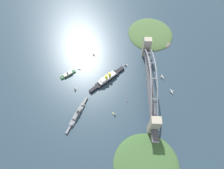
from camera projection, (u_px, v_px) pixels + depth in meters
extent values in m
plane|color=#283D4C|center=(148.00, 87.00, 415.40)|extent=(1400.00, 1400.00, 0.00)
cube|color=#ADA38E|center=(154.00, 125.00, 340.30)|extent=(13.89, 17.54, 51.14)
cube|color=#ADA38E|center=(147.00, 47.00, 447.78)|extent=(13.89, 17.54, 51.14)
cube|color=#47474C|center=(150.00, 81.00, 394.80)|extent=(181.69, 12.66, 2.40)
cube|color=#47474C|center=(155.00, 136.00, 330.64)|extent=(24.00, 12.66, 2.40)
cube|color=#47474C|center=(146.00, 42.00, 458.95)|extent=(24.00, 12.66, 2.40)
cube|color=gray|center=(157.00, 118.00, 342.29)|extent=(20.75, 1.80, 16.37)
cube|color=gray|center=(157.00, 105.00, 342.42)|extent=(20.45, 1.80, 13.50)
cube|color=gray|center=(157.00, 94.00, 345.11)|extent=(20.07, 1.80, 10.62)
cube|color=gray|center=(157.00, 83.00, 350.36)|extent=(19.62, 1.80, 7.70)
cube|color=gray|center=(156.00, 74.00, 358.17)|extent=(19.12, 1.80, 4.72)
cube|color=gray|center=(155.00, 66.00, 368.54)|extent=(19.12, 1.80, 4.72)
cube|color=gray|center=(154.00, 60.00, 381.47)|extent=(19.62, 1.80, 7.70)
cube|color=gray|center=(153.00, 55.00, 396.95)|extent=(20.07, 1.80, 10.62)
cube|color=gray|center=(151.00, 52.00, 414.99)|extent=(20.45, 1.80, 13.50)
cube|color=gray|center=(150.00, 49.00, 435.59)|extent=(20.75, 1.80, 16.37)
cube|color=gray|center=(151.00, 117.00, 342.49)|extent=(20.75, 1.80, 16.37)
cube|color=gray|center=(151.00, 105.00, 342.63)|extent=(20.45, 1.80, 13.50)
cube|color=gray|center=(151.00, 94.00, 345.32)|extent=(20.07, 1.80, 10.62)
cube|color=gray|center=(151.00, 83.00, 350.57)|extent=(19.62, 1.80, 7.70)
cube|color=gray|center=(150.00, 74.00, 358.38)|extent=(19.12, 1.80, 4.72)
cube|color=gray|center=(150.00, 66.00, 368.74)|extent=(19.12, 1.80, 4.72)
cube|color=gray|center=(149.00, 60.00, 381.67)|extent=(19.62, 1.80, 7.70)
cube|color=gray|center=(148.00, 55.00, 397.15)|extent=(20.07, 1.80, 10.62)
cube|color=gray|center=(146.00, 52.00, 415.19)|extent=(20.45, 1.80, 13.50)
cube|color=gray|center=(145.00, 49.00, 435.79)|extent=(20.75, 1.80, 16.37)
cube|color=gray|center=(154.00, 124.00, 342.96)|extent=(1.40, 11.40, 1.40)
cube|color=gray|center=(154.00, 99.00, 343.23)|extent=(1.40, 11.40, 1.40)
cube|color=gray|center=(154.00, 78.00, 353.73)|extent=(1.40, 11.40, 1.40)
cube|color=gray|center=(152.00, 63.00, 374.46)|extent=(1.40, 11.40, 1.40)
cube|color=gray|center=(150.00, 53.00, 405.43)|extent=(1.40, 11.40, 1.40)
cube|color=gray|center=(147.00, 48.00, 446.63)|extent=(1.40, 11.40, 1.40)
cylinder|color=gray|center=(157.00, 113.00, 346.97)|extent=(0.56, 0.56, 12.58)
cylinder|color=gray|center=(150.00, 112.00, 347.18)|extent=(0.56, 0.56, 12.58)
cylinder|color=gray|center=(156.00, 102.00, 352.86)|extent=(0.56, 0.56, 23.30)
cylinder|color=gray|center=(150.00, 102.00, 353.06)|extent=(0.56, 0.56, 23.30)
cylinder|color=gray|center=(156.00, 93.00, 360.03)|extent=(0.56, 0.56, 30.96)
cylinder|color=gray|center=(150.00, 92.00, 360.23)|extent=(0.56, 0.56, 30.96)
cylinder|color=gray|center=(155.00, 84.00, 368.48)|extent=(0.56, 0.56, 35.56)
cylinder|color=gray|center=(149.00, 84.00, 368.68)|extent=(0.56, 0.56, 35.56)
cylinder|color=gray|center=(154.00, 76.00, 378.21)|extent=(0.56, 0.56, 37.09)
cylinder|color=gray|center=(149.00, 76.00, 378.41)|extent=(0.56, 0.56, 37.09)
cylinder|color=gray|center=(153.00, 69.00, 389.21)|extent=(0.56, 0.56, 35.56)
cylinder|color=gray|center=(148.00, 68.00, 389.42)|extent=(0.56, 0.56, 35.56)
cylinder|color=gray|center=(152.00, 62.00, 401.50)|extent=(0.56, 0.56, 30.96)
cylinder|color=gray|center=(147.00, 62.00, 401.70)|extent=(0.56, 0.56, 30.96)
cylinder|color=gray|center=(151.00, 57.00, 415.06)|extent=(0.56, 0.56, 23.30)
cylinder|color=gray|center=(146.00, 57.00, 415.27)|extent=(0.56, 0.56, 23.30)
cylinder|color=gray|center=(150.00, 52.00, 429.91)|extent=(0.56, 0.56, 12.58)
cylinder|color=gray|center=(145.00, 52.00, 430.11)|extent=(0.56, 0.56, 12.58)
ellipsoid|color=#3D6033|center=(146.00, 165.00, 327.23)|extent=(112.55, 115.96, 16.61)
ellipsoid|color=#476638|center=(150.00, 34.00, 510.16)|extent=(130.04, 119.36, 16.91)
ellipsoid|color=#756B5B|center=(164.00, 42.00, 493.49)|extent=(45.51, 35.81, 9.30)
cube|color=black|center=(107.00, 79.00, 424.11)|extent=(50.99, 52.25, 5.54)
cube|color=black|center=(93.00, 89.00, 409.46)|extent=(19.08, 19.42, 5.54)
cube|color=black|center=(120.00, 70.00, 438.77)|extent=(20.14, 20.43, 5.54)
cube|color=white|center=(107.00, 78.00, 419.68)|extent=(39.21, 40.11, 5.07)
cube|color=white|center=(103.00, 80.00, 411.69)|extent=(14.03, 14.03, 3.20)
cylinder|color=yellow|center=(106.00, 77.00, 413.13)|extent=(6.00, 6.00, 8.63)
cylinder|color=yellow|center=(110.00, 74.00, 416.84)|extent=(6.00, 6.00, 8.63)
cylinder|color=tan|center=(94.00, 87.00, 403.89)|extent=(0.50, 0.50, 10.00)
cube|color=slate|center=(77.00, 115.00, 377.75)|extent=(50.90, 26.99, 3.71)
cube|color=slate|center=(68.00, 130.00, 360.52)|extent=(17.35, 9.98, 3.71)
cube|color=slate|center=(85.00, 101.00, 394.97)|extent=(17.65, 10.74, 3.71)
cube|color=slate|center=(77.00, 114.00, 374.76)|extent=(26.44, 16.02, 3.44)
cylinder|color=slate|center=(71.00, 124.00, 363.44)|extent=(6.33, 6.33, 2.20)
cylinder|color=slate|center=(82.00, 104.00, 387.12)|extent=(6.33, 6.33, 2.20)
cylinder|color=slate|center=(76.00, 112.00, 369.14)|extent=(0.60, 0.60, 10.00)
cylinder|color=#4C4C51|center=(78.00, 111.00, 374.07)|extent=(4.98, 4.98, 4.40)
cube|color=#23512D|center=(68.00, 75.00, 433.00)|extent=(20.74, 23.35, 2.95)
cube|color=#23512D|center=(74.00, 72.00, 437.67)|extent=(9.63, 9.82, 2.95)
cube|color=#23512D|center=(62.00, 78.00, 428.32)|extent=(10.66, 10.59, 2.95)
cube|color=beige|center=(68.00, 74.00, 430.59)|extent=(18.52, 21.04, 2.81)
cylinder|color=black|center=(67.00, 73.00, 428.41)|extent=(3.70, 3.70, 2.40)
cylinder|color=#B7B7B2|center=(162.00, 77.00, 431.07)|extent=(2.21, 5.53, 0.90)
cylinder|color=#B7B7B2|center=(162.00, 78.00, 429.04)|extent=(2.21, 5.53, 0.90)
cylinder|color=navy|center=(162.00, 76.00, 430.17)|extent=(0.14, 0.14, 1.25)
cylinder|color=navy|center=(162.00, 78.00, 428.14)|extent=(0.14, 0.14, 1.25)
ellipsoid|color=beige|center=(162.00, 77.00, 428.17)|extent=(2.93, 7.69, 1.10)
cylinder|color=navy|center=(164.00, 76.00, 428.57)|extent=(1.21, 1.03, 1.05)
cube|color=beige|center=(163.00, 77.00, 427.89)|extent=(11.36, 4.39, 0.20)
cube|color=beige|center=(161.00, 77.00, 427.69)|extent=(4.43, 2.11, 0.12)
cube|color=navy|center=(161.00, 77.00, 426.69)|extent=(0.38, 1.10, 1.50)
cylinder|color=#B7B7B2|center=(172.00, 93.00, 407.68)|extent=(2.76, 6.30, 0.90)
cylinder|color=#B7B7B2|center=(171.00, 91.00, 409.37)|extent=(2.76, 6.30, 0.90)
cylinder|color=black|center=(172.00, 92.00, 406.87)|extent=(0.14, 0.14, 1.02)
cylinder|color=black|center=(172.00, 91.00, 408.56)|extent=(0.14, 0.14, 1.02)
ellipsoid|color=silver|center=(172.00, 91.00, 406.76)|extent=(3.62, 8.05, 1.26)
cylinder|color=black|center=(170.00, 92.00, 406.23)|extent=(1.39, 1.12, 1.20)
cube|color=silver|center=(172.00, 91.00, 406.16)|extent=(11.19, 4.99, 0.20)
cube|color=silver|center=(173.00, 91.00, 407.18)|extent=(4.39, 2.33, 0.12)
cube|color=black|center=(174.00, 91.00, 406.13)|extent=(0.45, 1.09, 1.50)
cube|color=gold|center=(114.00, 114.00, 380.09)|extent=(5.55, 5.85, 0.82)
cube|color=gold|center=(113.00, 113.00, 381.43)|extent=(2.09, 2.15, 0.82)
cube|color=gold|center=(115.00, 115.00, 378.75)|extent=(2.27, 2.31, 0.82)
cylinder|color=tan|center=(114.00, 113.00, 375.87)|extent=(0.16, 0.16, 9.69)
cone|color=white|center=(114.00, 113.00, 375.68)|extent=(7.01, 7.01, 7.75)
cube|color=silver|center=(126.00, 65.00, 449.71)|extent=(2.90, 6.23, 0.86)
cube|color=silver|center=(128.00, 65.00, 449.64)|extent=(1.30, 2.08, 0.86)
cube|color=silver|center=(124.00, 65.00, 449.77)|extent=(1.56, 2.08, 0.86)
cylinder|color=tan|center=(126.00, 64.00, 445.38)|extent=(0.16, 0.16, 9.47)
cone|color=white|center=(126.00, 64.00, 445.81)|extent=(5.73, 5.73, 7.58)
cube|color=silver|center=(79.00, 69.00, 443.17)|extent=(4.33, 6.60, 1.15)
cube|color=silver|center=(78.00, 69.00, 443.92)|extent=(1.98, 2.37, 1.15)
cube|color=silver|center=(81.00, 69.00, 442.42)|extent=(2.26, 2.46, 1.15)
cube|color=beige|center=(79.00, 69.00, 442.12)|extent=(2.91, 3.54, 1.03)
cube|color=gold|center=(94.00, 55.00, 468.09)|extent=(5.17, 4.16, 0.74)
cube|color=gold|center=(93.00, 54.00, 469.64)|extent=(1.84, 1.60, 0.74)
cube|color=gold|center=(94.00, 56.00, 466.55)|extent=(1.94, 1.77, 0.74)
cylinder|color=tan|center=(93.00, 54.00, 464.83)|extent=(0.16, 0.16, 7.54)
cone|color=white|center=(94.00, 54.00, 464.47)|extent=(5.91, 5.91, 6.03)
cube|color=gold|center=(110.00, 59.00, 460.45)|extent=(4.39, 2.74, 0.82)
cube|color=gold|center=(111.00, 60.00, 458.99)|extent=(1.57, 1.18, 0.82)
cube|color=gold|center=(110.00, 58.00, 461.90)|extent=(1.62, 1.31, 0.82)
cube|color=beige|center=(110.00, 59.00, 459.98)|extent=(2.34, 1.74, 0.95)
cube|color=silver|center=(75.00, 89.00, 412.58)|extent=(6.02, 3.80, 0.77)
cube|color=silver|center=(76.00, 88.00, 414.53)|extent=(2.08, 1.52, 0.77)
cube|color=silver|center=(75.00, 90.00, 410.64)|extent=(2.14, 1.72, 0.77)
cylinder|color=tan|center=(75.00, 88.00, 408.56)|extent=(0.16, 0.16, 9.45)
cone|color=silver|center=(75.00, 88.00, 408.10)|extent=(6.38, 6.38, 7.56)
cone|color=red|center=(127.00, 102.00, 394.84)|extent=(2.20, 2.20, 2.20)
sphere|color=#F2E566|center=(127.00, 101.00, 393.67)|extent=(0.50, 0.50, 0.50)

